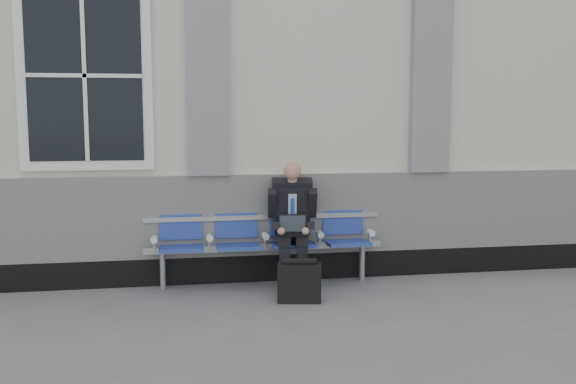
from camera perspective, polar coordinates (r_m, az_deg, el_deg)
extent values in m
plane|color=slate|center=(5.95, -22.13, -11.78)|extent=(70.00, 70.00, 0.00)
cube|color=beige|center=(9.10, -17.98, 8.14)|extent=(14.00, 4.00, 4.20)
cube|color=black|center=(7.30, -19.69, -7.01)|extent=(14.00, 0.10, 0.30)
cube|color=silver|center=(7.17, -19.90, -2.37)|extent=(14.00, 0.08, 0.90)
cube|color=gray|center=(6.97, -7.21, 11.35)|extent=(0.45, 0.14, 2.40)
cube|color=gray|center=(7.51, 12.58, 10.92)|extent=(0.45, 0.14, 2.40)
cube|color=white|center=(7.04, -17.57, 9.82)|extent=(1.35, 0.10, 1.95)
cube|color=black|center=(6.99, -17.63, 9.84)|extent=(1.15, 0.02, 1.75)
cube|color=#9EA0A3|center=(7.01, -2.06, -4.89)|extent=(2.60, 0.07, 0.07)
cube|color=#9EA0A3|center=(7.07, -2.20, -2.24)|extent=(2.60, 0.05, 0.05)
cylinder|color=#9EA0A3|center=(7.01, -11.07, -6.92)|extent=(0.06, 0.06, 0.39)
cylinder|color=#9EA0A3|center=(7.29, 6.61, -6.30)|extent=(0.06, 0.06, 0.39)
cube|color=navy|center=(6.87, -9.46, -4.98)|extent=(0.46, 0.42, 0.07)
cube|color=navy|center=(7.03, -9.51, -2.55)|extent=(0.46, 0.10, 0.40)
cube|color=navy|center=(6.90, -4.45, -4.86)|extent=(0.46, 0.42, 0.07)
cube|color=navy|center=(7.05, -4.63, -2.44)|extent=(0.46, 0.10, 0.40)
cube|color=navy|center=(6.97, 0.48, -4.70)|extent=(0.46, 0.42, 0.07)
cube|color=navy|center=(7.13, 0.18, -2.32)|extent=(0.46, 0.10, 0.40)
cube|color=navy|center=(7.10, 5.26, -4.52)|extent=(0.46, 0.42, 0.07)
cube|color=navy|center=(7.26, 4.86, -2.18)|extent=(0.46, 0.10, 0.40)
cylinder|color=white|center=(6.89, -11.82, -4.16)|extent=(0.07, 0.12, 0.07)
cylinder|color=white|center=(6.89, -6.98, -4.06)|extent=(0.07, 0.12, 0.07)
cylinder|color=white|center=(6.94, -2.01, -3.93)|extent=(0.07, 0.12, 0.07)
cylinder|color=white|center=(7.04, 2.84, -3.77)|extent=(0.07, 0.12, 0.07)
cylinder|color=white|center=(7.19, 7.37, -3.60)|extent=(0.07, 0.12, 0.07)
cube|color=black|center=(6.74, -0.28, -8.70)|extent=(0.13, 0.25, 0.08)
cube|color=black|center=(6.75, 1.27, -8.68)|extent=(0.13, 0.25, 0.08)
cube|color=black|center=(6.74, -0.30, -6.90)|extent=(0.12, 0.13, 0.47)
cube|color=black|center=(6.75, 1.25, -6.89)|extent=(0.12, 0.13, 0.47)
cube|color=black|center=(6.87, -0.34, -4.17)|extent=(0.18, 0.42, 0.13)
cube|color=black|center=(6.88, 1.17, -4.16)|extent=(0.18, 0.42, 0.13)
cube|color=black|center=(7.00, 0.36, -1.48)|extent=(0.42, 0.36, 0.57)
cube|color=#AFCEE6|center=(6.89, 0.39, -1.46)|extent=(0.10, 0.10, 0.32)
cube|color=#2651B4|center=(6.89, 0.40, -1.62)|extent=(0.05, 0.08, 0.27)
cube|color=black|center=(6.94, 0.37, 0.71)|extent=(0.46, 0.27, 0.13)
cylinder|color=tan|center=(6.89, 0.38, 1.19)|extent=(0.10, 0.10, 0.09)
sphere|color=tan|center=(6.83, 0.40, 1.90)|extent=(0.19, 0.19, 0.19)
cube|color=black|center=(6.90, -1.42, -1.00)|extent=(0.12, 0.27, 0.34)
cube|color=black|center=(6.92, 2.19, -0.99)|extent=(0.12, 0.27, 0.34)
cube|color=black|center=(6.77, -1.10, -3.01)|extent=(0.12, 0.29, 0.13)
cube|color=black|center=(6.79, 1.97, -3.00)|extent=(0.12, 0.29, 0.13)
sphere|color=tan|center=(6.65, -0.61, -3.51)|extent=(0.08, 0.08, 0.08)
sphere|color=tan|center=(6.66, 1.57, -3.49)|extent=(0.08, 0.08, 0.08)
cube|color=black|center=(6.74, 0.46, -3.77)|extent=(0.32, 0.25, 0.02)
cube|color=black|center=(6.82, 0.42, -2.82)|extent=(0.31, 0.12, 0.19)
cube|color=black|center=(6.82, 0.42, -2.83)|extent=(0.28, 0.10, 0.16)
cube|color=black|center=(6.43, 1.01, -8.08)|extent=(0.46, 0.26, 0.39)
cylinder|color=black|center=(6.38, 1.02, -6.21)|extent=(0.35, 0.13, 0.07)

